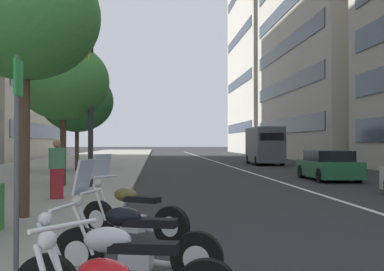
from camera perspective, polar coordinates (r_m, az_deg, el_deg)
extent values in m
cube|color=gray|center=(33.40, -14.35, -3.55)|extent=(160.00, 10.21, 0.15)
cube|color=silver|center=(38.25, 3.84, -3.33)|extent=(110.00, 0.16, 0.01)
cylinder|color=silver|center=(3.72, -14.30, -9.88)|extent=(0.49, 0.40, 0.04)
sphere|color=silver|center=(3.88, -16.10, -11.31)|extent=(0.14, 0.14, 0.14)
cube|color=black|center=(4.80, -5.48, -12.48)|extent=(0.35, 0.67, 0.10)
ellipsoid|color=#B2B2B7|center=(4.88, -9.56, -11.57)|extent=(0.33, 0.50, 0.24)
cylinder|color=silver|center=(5.03, -15.58, -13.03)|extent=(0.11, 0.32, 0.64)
cylinder|color=silver|center=(5.15, -14.95, -12.73)|extent=(0.11, 0.32, 0.64)
cylinder|color=silver|center=(4.98, -14.39, -7.84)|extent=(0.59, 0.16, 0.04)
sphere|color=silver|center=(5.07, -16.30, -9.08)|extent=(0.14, 0.14, 0.14)
cylinder|color=black|center=(6.56, -12.72, -12.82)|extent=(0.28, 0.64, 0.63)
cylinder|color=silver|center=(6.56, -12.72, -12.82)|extent=(0.21, 0.34, 0.32)
cylinder|color=black|center=(6.12, 0.56, -13.71)|extent=(0.28, 0.64, 0.63)
cylinder|color=silver|center=(6.12, 0.56, -13.71)|extent=(0.21, 0.34, 0.32)
cube|color=silver|center=(6.30, -6.32, -13.48)|extent=(0.35, 0.44, 0.28)
cube|color=black|center=(6.17, -4.70, -9.82)|extent=(0.38, 0.68, 0.10)
ellipsoid|color=black|center=(6.27, -7.82, -9.12)|extent=(0.35, 0.51, 0.24)
cylinder|color=silver|center=(6.40, -12.30, -10.32)|extent=(0.13, 0.32, 0.64)
cylinder|color=silver|center=(6.53, -11.81, -10.14)|extent=(0.13, 0.32, 0.64)
cylinder|color=silver|center=(6.38, -11.38, -6.25)|extent=(0.59, 0.19, 0.04)
sphere|color=silver|center=(6.46, -12.86, -7.24)|extent=(0.14, 0.14, 0.14)
cube|color=#B2BCC6|center=(6.40, -12.20, -4.61)|extent=(0.46, 0.23, 0.44)
cylinder|color=silver|center=(6.38, -3.46, -14.34)|extent=(0.27, 0.68, 0.16)
cylinder|color=black|center=(9.22, -10.55, -9.27)|extent=(0.47, 0.60, 0.65)
cylinder|color=silver|center=(9.22, -10.55, -9.27)|extent=(0.29, 0.34, 0.32)
cylinder|color=black|center=(8.30, -2.35, -10.22)|extent=(0.47, 0.60, 0.65)
cylinder|color=silver|center=(8.30, -2.35, -10.22)|extent=(0.29, 0.34, 0.32)
cube|color=silver|center=(8.74, -6.67, -9.85)|extent=(0.43, 0.46, 0.28)
cube|color=black|center=(8.58, -5.70, -7.22)|extent=(0.54, 0.65, 0.10)
ellipsoid|color=brown|center=(8.78, -7.56, -6.67)|extent=(0.46, 0.52, 0.24)
cylinder|color=silver|center=(9.07, -10.45, -7.46)|extent=(0.22, 0.29, 0.64)
cylinder|color=silver|center=(9.18, -9.88, -7.38)|extent=(0.22, 0.29, 0.64)
cylinder|color=silver|center=(9.03, -9.77, -4.60)|extent=(0.52, 0.37, 0.04)
sphere|color=silver|center=(9.16, -10.63, -5.30)|extent=(0.14, 0.14, 0.14)
cube|color=#B2BCC6|center=(9.09, -10.25, -3.44)|extent=(0.43, 0.35, 0.44)
cylinder|color=silver|center=(8.71, -4.61, -10.64)|extent=(0.46, 0.62, 0.16)
cube|color=#236038|center=(23.48, 15.17, -3.66)|extent=(4.30, 1.84, 0.71)
cube|color=black|center=(23.42, 15.20, -2.23)|extent=(2.37, 1.67, 0.46)
cylinder|color=black|center=(24.60, 12.31, -3.99)|extent=(0.62, 0.23, 0.62)
cylinder|color=black|center=(25.09, 15.90, -3.92)|extent=(0.62, 0.23, 0.62)
cylinder|color=black|center=(21.90, 14.34, -4.38)|extent=(0.62, 0.23, 0.62)
cylinder|color=black|center=(22.45, 18.31, -4.28)|extent=(0.62, 0.23, 0.62)
cube|color=#4C5156|center=(38.91, 8.21, -1.03)|extent=(5.63, 2.19, 2.62)
cube|color=black|center=(36.19, 9.06, -0.14)|extent=(0.08, 1.73, 0.56)
cylinder|color=black|center=(40.63, 6.41, -2.68)|extent=(0.73, 0.28, 0.72)
cylinder|color=black|center=(40.97, 8.99, -2.65)|extent=(0.73, 0.28, 0.72)
cylinder|color=black|center=(36.89, 7.36, -2.86)|extent=(0.73, 0.28, 0.72)
cylinder|color=black|center=(37.27, 10.19, -2.84)|extent=(0.73, 0.28, 0.72)
cylinder|color=#47494C|center=(5.94, -19.26, -3.43)|extent=(0.06, 0.06, 2.51)
cube|color=#1E8C33|center=(5.98, -19.07, 6.24)|extent=(0.32, 0.02, 0.40)
cylinder|color=#232326|center=(18.22, -11.39, 9.33)|extent=(0.18, 0.18, 9.47)
cube|color=gold|center=(17.85, -11.53, 9.05)|extent=(0.56, 0.03, 1.10)
cube|color=gold|center=(18.53, -11.25, 8.68)|extent=(0.56, 0.03, 1.10)
cylinder|color=#473323|center=(10.90, -18.46, -0.98)|extent=(0.22, 0.22, 2.98)
ellipsoid|color=#387A33|center=(11.21, -18.40, 12.71)|extent=(3.10, 3.10, 2.64)
cylinder|color=#473323|center=(18.52, -14.40, -1.66)|extent=(0.22, 0.22, 2.50)
ellipsoid|color=#387A33|center=(18.65, -14.38, 5.96)|extent=(3.27, 3.27, 2.78)
cylinder|color=#473323|center=(28.09, -12.91, -1.57)|extent=(0.22, 0.22, 2.31)
ellipsoid|color=#265B28|center=(28.18, -12.90, 3.80)|extent=(3.95, 3.95, 3.36)
cube|color=maroon|center=(14.25, -15.07, -5.29)|extent=(0.34, 0.39, 0.82)
cube|color=#3F724C|center=(14.21, -15.06, -2.50)|extent=(0.39, 0.47, 0.57)
sphere|color=#8C6647|center=(14.21, -15.06, -0.92)|extent=(0.22, 0.22, 0.22)
cube|color=#2D3842|center=(53.03, 10.47, 1.10)|extent=(24.86, 0.08, 1.50)
cube|color=#2D3842|center=(53.32, 10.45, 5.52)|extent=(24.86, 0.08, 1.50)
cube|color=#2D3842|center=(53.93, 10.44, 9.86)|extent=(24.86, 0.08, 1.50)
cube|color=#2D3842|center=(54.84, 10.43, 14.08)|extent=(24.86, 0.08, 1.50)
cube|color=#232D3D|center=(81.49, 5.29, 0.89)|extent=(22.38, 0.08, 1.50)
cube|color=#232D3D|center=(82.04, 5.29, 6.03)|extent=(22.38, 0.08, 1.50)
cube|color=#232D3D|center=(83.24, 5.28, 11.07)|extent=(22.38, 0.08, 1.50)
cube|color=#384756|center=(55.54, -16.60, 0.43)|extent=(23.78, 0.08, 1.50)
cube|color=#384756|center=(55.81, -16.58, 4.93)|extent=(23.78, 0.08, 1.50)
cube|color=#384756|center=(56.41, -16.56, 9.36)|extent=(23.78, 0.08, 1.50)
cube|color=#384756|center=(57.35, -16.54, 13.67)|extent=(23.78, 0.08, 1.50)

